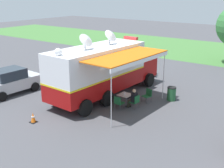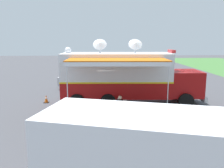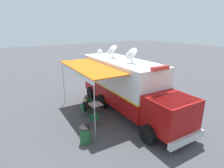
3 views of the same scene
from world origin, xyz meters
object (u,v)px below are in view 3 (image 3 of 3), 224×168
object	(u,v)px
command_truck	(126,84)
trash_bin	(85,135)
folding_table	(96,105)
car_behind_truck	(150,76)
folding_chair_spare_by_truck	(94,118)
traffic_cone	(96,85)
folding_chair_at_table	(84,109)
water_bottle	(94,102)
folding_chair_beside_table	(89,103)
seated_responder	(87,107)

from	to	relation	value
command_truck	trash_bin	distance (m)	4.68
folding_table	car_behind_truck	bearing A→B (deg)	-159.93
folding_chair_spare_by_truck	traffic_cone	distance (m)	7.28
traffic_cone	command_truck	bearing A→B (deg)	83.48
folding_chair_at_table	car_behind_truck	size ratio (longest dim) A/B	0.20
command_truck	water_bottle	bearing A→B (deg)	-20.17
folding_chair_beside_table	folding_chair_spare_by_truck	world-z (taller)	same
folding_chair_spare_by_truck	car_behind_truck	xyz separation A→B (m)	(-8.58, -4.17, 0.37)
folding_table	water_bottle	distance (m)	0.21
command_truck	folding_table	world-z (taller)	command_truck
command_truck	trash_bin	world-z (taller)	command_truck
traffic_cone	car_behind_truck	bearing A→B (deg)	156.62
folding_table	trash_bin	bearing A→B (deg)	52.50
seated_responder	trash_bin	xyz separation A→B (m)	(1.34, 2.62, -0.20)
folding_chair_beside_table	trash_bin	bearing A→B (deg)	61.16
traffic_cone	trash_bin	bearing A→B (deg)	58.38
command_truck	folding_chair_beside_table	size ratio (longest dim) A/B	11.02
car_behind_truck	folding_chair_at_table	bearing A→B (deg)	17.78
folding_chair_beside_table	seated_responder	xyz separation A→B (m)	(0.53, 0.77, 0.14)
water_bottle	trash_bin	size ratio (longest dim) A/B	0.25
water_bottle	seated_responder	distance (m)	0.60
folding_table	car_behind_truck	world-z (taller)	car_behind_truck
folding_chair_at_table	trash_bin	bearing A→B (deg)	66.38
folding_chair_spare_by_truck	traffic_cone	xyz separation A→B (m)	(-3.54, -6.35, -0.23)
folding_chair_spare_by_truck	seated_responder	world-z (taller)	seated_responder
trash_bin	folding_table	bearing A→B (deg)	-127.50
seated_responder	traffic_cone	xyz separation A→B (m)	(-3.31, -4.93, -0.37)
folding_table	car_behind_truck	size ratio (longest dim) A/B	0.20
folding_chair_beside_table	car_behind_truck	size ratio (longest dim) A/B	0.20
water_bottle	folding_chair_at_table	world-z (taller)	water_bottle
water_bottle	car_behind_truck	xyz separation A→B (m)	(-7.78, -2.70, 0.05)
seated_responder	trash_bin	distance (m)	2.95
water_bottle	car_behind_truck	world-z (taller)	car_behind_truck
folding_chair_at_table	seated_responder	xyz separation A→B (m)	(-0.19, 0.01, 0.14)
folding_chair_beside_table	traffic_cone	distance (m)	5.01
command_truck	folding_chair_beside_table	distance (m)	2.97
folding_table	trash_bin	xyz separation A→B (m)	(1.95, 2.54, -0.22)
folding_table	folding_chair_spare_by_truck	xyz separation A→B (m)	(0.84, 1.35, -0.16)
folding_chair_at_table	folding_chair_beside_table	size ratio (longest dim) A/B	1.00
folding_table	folding_chair_at_table	size ratio (longest dim) A/B	0.96
water_bottle	traffic_cone	distance (m)	5.62
water_bottle	folding_chair_beside_table	distance (m)	0.79
water_bottle	car_behind_truck	distance (m)	8.23
command_truck	folding_chair_at_table	size ratio (longest dim) A/B	11.02
traffic_cone	folding_chair_spare_by_truck	bearing A→B (deg)	60.91
folding_table	seated_responder	world-z (taller)	seated_responder
folding_chair_at_table	seated_responder	size ratio (longest dim) A/B	0.70
command_truck	traffic_cone	xyz separation A→B (m)	(-0.65, -5.65, -1.67)
command_truck	water_bottle	size ratio (longest dim) A/B	42.80
command_truck	folding_chair_beside_table	xyz separation A→B (m)	(2.14, -1.49, -1.43)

